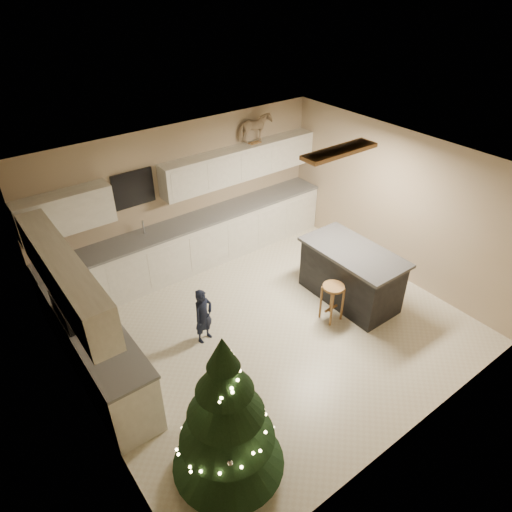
{
  "coord_description": "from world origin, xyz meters",
  "views": [
    {
      "loc": [
        -3.39,
        -4.15,
        4.87
      ],
      "look_at": [
        0.0,
        0.35,
        1.15
      ],
      "focal_mm": 32.0,
      "sensor_mm": 36.0,
      "label": 1
    }
  ],
  "objects_px": {
    "rocking_horse": "(255,128)",
    "toddler": "(203,316)",
    "island": "(351,275)",
    "christmas_tree": "(227,424)",
    "bar_stool": "(333,294)"
  },
  "relations": [
    {
      "from": "bar_stool",
      "to": "toddler",
      "type": "height_order",
      "value": "toddler"
    },
    {
      "from": "island",
      "to": "rocking_horse",
      "type": "bearing_deg",
      "value": 91.34
    },
    {
      "from": "toddler",
      "to": "bar_stool",
      "type": "bearing_deg",
      "value": -36.74
    },
    {
      "from": "bar_stool",
      "to": "toddler",
      "type": "distance_m",
      "value": 2.02
    },
    {
      "from": "island",
      "to": "christmas_tree",
      "type": "distance_m",
      "value": 3.66
    },
    {
      "from": "bar_stool",
      "to": "rocking_horse",
      "type": "height_order",
      "value": "rocking_horse"
    },
    {
      "from": "island",
      "to": "christmas_tree",
      "type": "xyz_separation_m",
      "value": [
        -3.37,
        -1.38,
        0.36
      ]
    },
    {
      "from": "rocking_horse",
      "to": "toddler",
      "type": "bearing_deg",
      "value": 134.25
    },
    {
      "from": "toddler",
      "to": "island",
      "type": "bearing_deg",
      "value": -27.09
    },
    {
      "from": "christmas_tree",
      "to": "island",
      "type": "bearing_deg",
      "value": 22.18
    },
    {
      "from": "island",
      "to": "toddler",
      "type": "bearing_deg",
      "value": 166.13
    },
    {
      "from": "bar_stool",
      "to": "toddler",
      "type": "bearing_deg",
      "value": 156.48
    },
    {
      "from": "island",
      "to": "rocking_horse",
      "type": "height_order",
      "value": "rocking_horse"
    },
    {
      "from": "island",
      "to": "bar_stool",
      "type": "relative_size",
      "value": 2.63
    },
    {
      "from": "island",
      "to": "toddler",
      "type": "xyz_separation_m",
      "value": [
        -2.46,
        0.61,
        -0.03
      ]
    }
  ]
}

